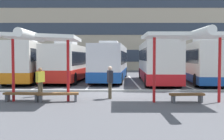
% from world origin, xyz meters
% --- Properties ---
extents(ground_plane, '(160.00, 160.00, 0.00)m').
position_xyz_m(ground_plane, '(0.00, 0.00, 0.00)').
color(ground_plane, '#515156').
extents(terminal_building, '(42.73, 12.26, 20.51)m').
position_xyz_m(terminal_building, '(0.03, 35.59, 8.89)').
color(terminal_building, tan).
rests_on(terminal_building, ground).
extents(coach_bus_0, '(3.09, 11.25, 3.77)m').
position_xyz_m(coach_bus_0, '(-7.52, 8.72, 1.75)').
color(coach_bus_0, silver).
rests_on(coach_bus_0, ground).
extents(coach_bus_1, '(3.32, 10.80, 3.54)m').
position_xyz_m(coach_bus_1, '(-3.98, 8.93, 1.62)').
color(coach_bus_1, silver).
rests_on(coach_bus_1, ground).
extents(coach_bus_2, '(3.66, 12.14, 3.60)m').
position_xyz_m(coach_bus_2, '(-0.22, 9.67, 1.66)').
color(coach_bus_2, silver).
rests_on(coach_bus_2, ground).
extents(coach_bus_3, '(3.17, 12.18, 3.77)m').
position_xyz_m(coach_bus_3, '(3.78, 7.69, 1.75)').
color(coach_bus_3, silver).
rests_on(coach_bus_3, ground).
extents(coach_bus_4, '(3.74, 11.74, 3.69)m').
position_xyz_m(coach_bus_4, '(7.59, 7.51, 1.74)').
color(coach_bus_4, silver).
rests_on(coach_bus_4, ground).
extents(lane_stripe_0, '(0.16, 14.00, 0.01)m').
position_xyz_m(lane_stripe_0, '(-9.27, 8.93, 0.00)').
color(lane_stripe_0, white).
rests_on(lane_stripe_0, ground).
extents(lane_stripe_1, '(0.16, 14.00, 0.01)m').
position_xyz_m(lane_stripe_1, '(-5.56, 8.93, 0.00)').
color(lane_stripe_1, white).
rests_on(lane_stripe_1, ground).
extents(lane_stripe_2, '(0.16, 14.00, 0.01)m').
position_xyz_m(lane_stripe_2, '(-1.85, 8.93, 0.00)').
color(lane_stripe_2, white).
rests_on(lane_stripe_2, ground).
extents(lane_stripe_3, '(0.16, 14.00, 0.01)m').
position_xyz_m(lane_stripe_3, '(1.85, 8.93, 0.00)').
color(lane_stripe_3, white).
rests_on(lane_stripe_3, ground).
extents(lane_stripe_4, '(0.16, 14.00, 0.01)m').
position_xyz_m(lane_stripe_4, '(5.56, 8.93, 0.00)').
color(lane_stripe_4, white).
rests_on(lane_stripe_4, ground).
extents(lane_stripe_5, '(0.16, 14.00, 0.01)m').
position_xyz_m(lane_stripe_5, '(9.27, 8.93, 0.00)').
color(lane_stripe_5, white).
rests_on(lane_stripe_5, ground).
extents(waiting_shelter_1, '(3.72, 4.85, 3.32)m').
position_xyz_m(waiting_shelter_1, '(-3.64, -3.09, 3.08)').
color(waiting_shelter_1, red).
rests_on(waiting_shelter_1, ground).
extents(bench_2, '(1.85, 0.61, 0.45)m').
position_xyz_m(bench_2, '(-4.54, -2.90, 0.34)').
color(bench_2, brown).
rests_on(bench_2, ground).
extents(bench_3, '(2.02, 0.65, 0.45)m').
position_xyz_m(bench_3, '(-2.74, -2.99, 0.34)').
color(bench_3, brown).
rests_on(bench_3, ground).
extents(waiting_shelter_2, '(4.16, 4.75, 3.37)m').
position_xyz_m(waiting_shelter_2, '(3.51, -3.42, 3.13)').
color(waiting_shelter_2, red).
rests_on(waiting_shelter_2, ground).
extents(bench_4, '(1.69, 0.58, 0.45)m').
position_xyz_m(bench_4, '(3.51, -3.21, 0.34)').
color(bench_4, brown).
rests_on(bench_4, ground).
extents(platform_kerb, '(44.00, 0.24, 0.12)m').
position_xyz_m(platform_kerb, '(0.00, 1.08, 0.06)').
color(platform_kerb, '#ADADA8').
rests_on(platform_kerb, ground).
extents(waiting_passenger_1, '(0.33, 0.53, 1.72)m').
position_xyz_m(waiting_passenger_1, '(-0.21, -1.95, 1.00)').
color(waiting_passenger_1, brown).
rests_on(waiting_passenger_1, ground).
extents(waiting_passenger_2, '(0.45, 0.51, 1.61)m').
position_xyz_m(waiting_passenger_2, '(-4.11, -1.08, 0.92)').
color(waiting_passenger_2, brown).
rests_on(waiting_passenger_2, ground).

